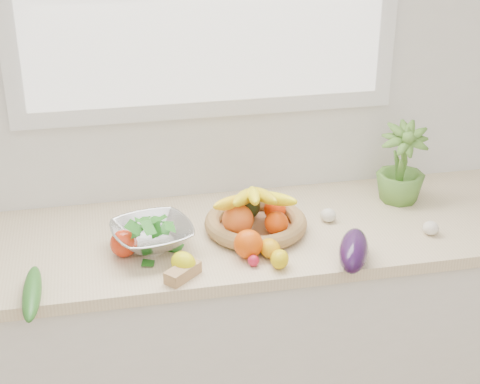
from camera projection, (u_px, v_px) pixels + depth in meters
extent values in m
cube|color=white|center=(206.00, 72.00, 2.46)|extent=(4.50, 0.02, 2.70)
cube|color=silver|center=(225.00, 349.00, 2.59)|extent=(2.20, 0.58, 0.86)
cube|color=beige|center=(224.00, 238.00, 2.39)|extent=(2.24, 0.62, 0.04)
sphere|color=#DB4A06|center=(248.00, 244.00, 2.23)|extent=(0.11, 0.11, 0.09)
ellipsoid|color=yellow|center=(183.00, 263.00, 2.15)|extent=(0.10, 0.11, 0.07)
ellipsoid|color=yellow|center=(280.00, 259.00, 2.18)|extent=(0.07, 0.08, 0.06)
ellipsoid|color=#E49D0C|center=(270.00, 248.00, 2.23)|extent=(0.08, 0.09, 0.06)
sphere|color=red|center=(124.00, 243.00, 2.23)|extent=(0.10, 0.10, 0.08)
cube|color=tan|center=(183.00, 272.00, 2.13)|extent=(0.12, 0.11, 0.04)
ellipsoid|color=white|center=(273.00, 226.00, 2.38)|extent=(0.06, 0.06, 0.04)
ellipsoid|color=white|center=(328.00, 215.00, 2.45)|extent=(0.06, 0.06, 0.04)
ellipsoid|color=silver|center=(431.00, 228.00, 2.37)|extent=(0.06, 0.06, 0.04)
ellipsoid|color=#270E35|center=(354.00, 250.00, 2.19)|extent=(0.17, 0.24, 0.09)
ellipsoid|color=#25581A|center=(32.00, 293.00, 2.02)|extent=(0.06, 0.28, 0.05)
sphere|color=#B91731|center=(253.00, 261.00, 2.19)|extent=(0.04, 0.04, 0.04)
imported|color=#51822F|center=(401.00, 166.00, 2.55)|extent=(0.21, 0.21, 0.30)
cylinder|color=#B87E52|center=(256.00, 229.00, 2.39)|extent=(0.32, 0.32, 0.01)
torus|color=#AA884B|center=(256.00, 223.00, 2.38)|extent=(0.38, 0.38, 0.05)
sphere|color=orange|center=(238.00, 220.00, 2.33)|extent=(0.11, 0.11, 0.10)
sphere|color=#EC4607|center=(276.00, 223.00, 2.34)|extent=(0.09, 0.09, 0.08)
sphere|color=#FF3D08|center=(275.00, 209.00, 2.43)|extent=(0.08, 0.08, 0.07)
ellipsoid|color=#213116|center=(248.00, 204.00, 2.43)|extent=(0.09, 0.09, 0.10)
ellipsoid|color=yellow|center=(234.00, 202.00, 2.32)|extent=(0.19, 0.18, 0.10)
ellipsoid|color=yellow|center=(243.00, 197.00, 2.33)|extent=(0.14, 0.22, 0.10)
ellipsoid|color=yellow|center=(254.00, 196.00, 2.33)|extent=(0.07, 0.23, 0.10)
ellipsoid|color=gold|center=(263.00, 196.00, 2.34)|extent=(0.07, 0.23, 0.10)
ellipsoid|color=yellow|center=(274.00, 199.00, 2.35)|extent=(0.14, 0.21, 0.10)
cylinder|color=white|center=(153.00, 246.00, 2.28)|extent=(0.12, 0.12, 0.02)
imported|color=silver|center=(152.00, 235.00, 2.27)|extent=(0.30, 0.30, 0.06)
ellipsoid|color=#1F6C1B|center=(152.00, 224.00, 2.25)|extent=(0.22, 0.22, 0.08)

